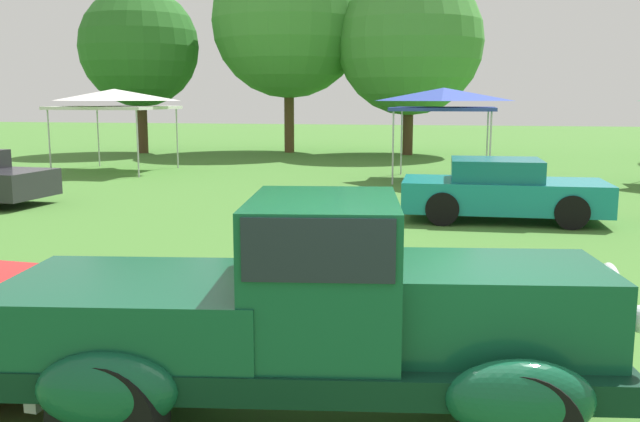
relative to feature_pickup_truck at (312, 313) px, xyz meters
The scene contains 7 objects.
feature_pickup_truck is the anchor object (origin of this frame).
show_car_teal 9.47m from the feature_pickup_truck, 79.07° to the left, with size 3.97×1.81×1.22m.
canopy_tent_left_field 19.39m from the feature_pickup_truck, 121.94° to the left, with size 3.33×3.33×2.71m.
canopy_tent_center_field 16.12m from the feature_pickup_truck, 88.50° to the left, with size 2.95×2.95×2.71m.
treeline_far_left 27.44m from the feature_pickup_truck, 118.43° to the left, with size 5.15×5.15×7.19m.
treeline_mid_left 26.92m from the feature_pickup_truck, 104.59° to the left, with size 6.73×6.73×9.14m.
treeline_center 25.64m from the feature_pickup_truck, 93.02° to the left, with size 6.17×6.17×7.86m.
Camera 1 is at (0.29, -4.56, 2.39)m, focal length 38.81 mm.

